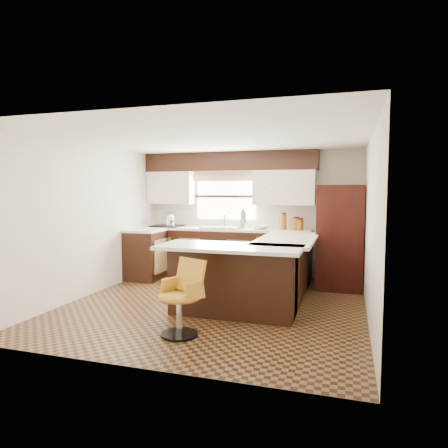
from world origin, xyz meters
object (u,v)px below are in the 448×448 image
(peninsula_long, at_px, (283,270))
(bar_chair, at_px, (179,298))
(refrigerator, at_px, (340,237))
(peninsula_return, at_px, (233,281))

(peninsula_long, distance_m, bar_chair, 2.13)
(refrigerator, height_order, bar_chair, refrigerator)
(peninsula_long, bearing_deg, peninsula_return, -118.30)
(peninsula_return, xyz_separation_m, refrigerator, (1.33, 1.93, 0.43))
(peninsula_return, bearing_deg, bar_chair, -110.93)
(peninsula_long, xyz_separation_m, bar_chair, (-0.89, -1.93, -0.01))
(refrigerator, relative_size, bar_chair, 2.01)
(peninsula_long, bearing_deg, bar_chair, -114.76)
(peninsula_return, height_order, refrigerator, refrigerator)
(peninsula_return, distance_m, refrigerator, 2.38)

